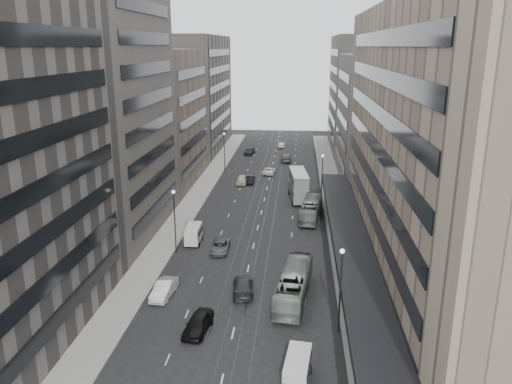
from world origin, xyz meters
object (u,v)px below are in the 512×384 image
(double_decker, at_px, (299,185))
(vw_microbus, at_px, (297,369))
(bus_near, at_px, (294,285))
(sedan_1, at_px, (164,289))
(sedan_2, at_px, (220,247))
(sedan_0, at_px, (198,324))
(bus_far, at_px, (311,209))
(panel_van, at_px, (194,234))

(double_decker, bearing_deg, vw_microbus, -96.12)
(bus_near, relative_size, sedan_1, 2.36)
(sedan_2, bearing_deg, sedan_0, -88.98)
(sedan_0, xyz_separation_m, sedan_1, (-4.92, 6.45, -0.02))
(vw_microbus, bearing_deg, bus_far, 94.01)
(sedan_0, bearing_deg, bus_far, 78.63)
(bus_near, relative_size, double_decker, 1.24)
(sedan_1, height_order, sedan_2, sedan_1)
(double_decker, xyz_separation_m, panel_van, (-13.90, -21.00, -1.31))
(sedan_0, height_order, sedan_1, sedan_0)
(panel_van, bearing_deg, sedan_2, -32.86)
(double_decker, bearing_deg, panel_van, -129.74)
(bus_far, xyz_separation_m, panel_van, (-15.85, -11.60, -0.13))
(bus_near, bearing_deg, bus_far, -87.84)
(panel_van, xyz_separation_m, sedan_0, (4.80, -21.19, -0.55))
(bus_far, height_order, double_decker, double_decker)
(bus_near, height_order, sedan_2, bus_near)
(double_decker, height_order, panel_van, double_decker)
(panel_van, height_order, sedan_1, panel_van)
(double_decker, height_order, sedan_2, double_decker)
(bus_near, xyz_separation_m, sedan_2, (-9.64, 11.78, -0.94))
(double_decker, relative_size, sedan_0, 1.92)
(vw_microbus, xyz_separation_m, panel_van, (-14.01, 27.83, 0.06))
(bus_near, distance_m, vw_microbus, 13.64)
(sedan_1, bearing_deg, vw_microbus, -38.13)
(sedan_1, bearing_deg, double_decker, 73.25)
(bus_far, height_order, sedan_1, bus_far)
(bus_near, bearing_deg, panel_van, -39.08)
(sedan_1, bearing_deg, sedan_0, -48.03)
(bus_far, distance_m, panel_van, 19.65)
(bus_far, relative_size, sedan_2, 2.21)
(vw_microbus, xyz_separation_m, sedan_0, (-9.22, 6.63, -0.49))
(vw_microbus, height_order, panel_van, panel_van)
(sedan_2, bearing_deg, bus_far, 48.01)
(bus_far, relative_size, double_decker, 1.16)
(bus_near, distance_m, bus_far, 25.90)
(sedan_0, height_order, sedan_2, sedan_0)
(panel_van, relative_size, sedan_2, 0.82)
(bus_near, distance_m, panel_van, 19.64)
(vw_microbus, xyz_separation_m, sedan_2, (-10.08, 25.41, -0.64))
(sedan_1, relative_size, sedan_2, 1.00)
(bus_far, relative_size, sedan_0, 2.22)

